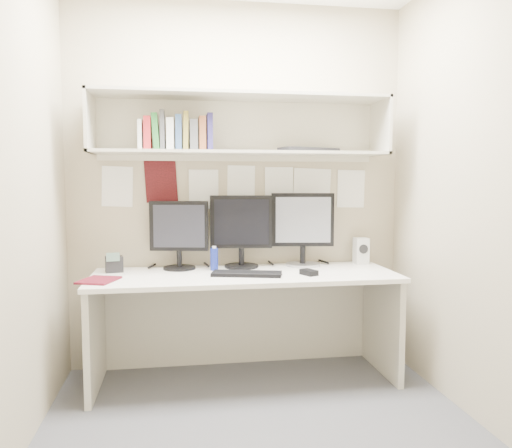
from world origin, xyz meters
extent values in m
cube|color=#4A4A4F|center=(0.00, 0.00, 0.00)|extent=(2.40, 2.00, 0.01)
cube|color=tan|center=(0.00, 1.00, 1.30)|extent=(2.40, 0.02, 2.60)
cube|color=tan|center=(0.00, -1.00, 1.30)|extent=(2.40, 0.02, 2.60)
cube|color=tan|center=(-1.20, 0.00, 1.30)|extent=(0.02, 2.00, 2.60)
cube|color=tan|center=(1.20, 0.00, 1.30)|extent=(0.02, 2.00, 2.60)
cube|color=white|center=(0.00, 0.64, 0.71)|extent=(2.00, 0.70, 0.03)
cube|color=beige|center=(0.00, 0.97, 0.35)|extent=(1.96, 0.02, 0.70)
cube|color=beige|center=(0.00, 0.81, 1.53)|extent=(2.00, 0.38, 0.02)
cube|color=beige|center=(0.00, 0.81, 1.91)|extent=(2.00, 0.38, 0.02)
cube|color=beige|center=(0.00, 0.99, 1.72)|extent=(2.00, 0.02, 0.40)
cube|color=beige|center=(-0.99, 0.81, 1.72)|extent=(0.02, 0.38, 0.40)
cube|color=beige|center=(0.99, 0.81, 1.72)|extent=(0.02, 0.38, 0.40)
cylinder|color=black|center=(-0.43, 0.86, 0.74)|extent=(0.22, 0.22, 0.02)
cylinder|color=black|center=(-0.43, 0.86, 0.80)|extent=(0.04, 0.04, 0.11)
cube|color=black|center=(-0.43, 0.87, 1.03)|extent=(0.40, 0.11, 0.34)
cube|color=black|center=(-0.43, 0.85, 1.03)|extent=(0.35, 0.07, 0.29)
cylinder|color=black|center=(0.00, 0.86, 0.74)|extent=(0.24, 0.24, 0.02)
cylinder|color=black|center=(0.00, 0.86, 0.81)|extent=(0.04, 0.04, 0.12)
cube|color=black|center=(0.00, 0.87, 1.05)|extent=(0.44, 0.09, 0.37)
cube|color=black|center=(0.00, 0.85, 1.05)|extent=(0.38, 0.05, 0.32)
cylinder|color=#A5A5AA|center=(0.45, 0.86, 0.74)|extent=(0.25, 0.25, 0.02)
cylinder|color=black|center=(0.45, 0.86, 0.81)|extent=(0.04, 0.04, 0.12)
cube|color=black|center=(0.45, 0.87, 1.06)|extent=(0.45, 0.10, 0.38)
cube|color=#A1A1A5|center=(0.45, 0.85, 1.06)|extent=(0.39, 0.06, 0.33)
cube|color=black|center=(0.00, 0.56, 0.74)|extent=(0.47, 0.27, 0.02)
cube|color=black|center=(0.40, 0.51, 0.75)|extent=(0.11, 0.13, 0.03)
cube|color=silver|center=(0.90, 0.88, 0.83)|extent=(0.10, 0.10, 0.19)
cylinder|color=black|center=(0.90, 0.83, 0.84)|extent=(0.07, 0.01, 0.07)
cylinder|color=navy|center=(-0.19, 0.78, 0.81)|extent=(0.05, 0.05, 0.15)
cylinder|color=white|center=(-0.19, 0.78, 0.89)|extent=(0.03, 0.03, 0.02)
cube|color=#570E1B|center=(-0.92, 0.51, 0.74)|extent=(0.26, 0.29, 0.01)
cube|color=black|center=(-0.86, 0.82, 0.78)|extent=(0.13, 0.11, 0.10)
cube|color=#4C6659|center=(-0.86, 0.77, 0.84)|extent=(0.09, 0.02, 0.06)
cube|color=silver|center=(-0.67, 0.81, 1.64)|extent=(0.03, 0.16, 0.20)
cube|color=#B22025|center=(-0.63, 0.81, 1.65)|extent=(0.05, 0.16, 0.22)
cube|color=#246C2A|center=(-0.57, 0.81, 1.66)|extent=(0.04, 0.16, 0.24)
cube|color=#414145|center=(-0.53, 0.81, 1.67)|extent=(0.03, 0.16, 0.26)
cube|color=silver|center=(-0.48, 0.81, 1.65)|extent=(0.05, 0.16, 0.21)
cube|color=navy|center=(-0.42, 0.81, 1.66)|extent=(0.04, 0.16, 0.23)
cube|color=olive|center=(-0.38, 0.81, 1.67)|extent=(0.03, 0.16, 0.25)
cube|color=#464649|center=(-0.32, 0.81, 1.64)|extent=(0.05, 0.16, 0.20)
cube|color=brown|center=(-0.27, 0.81, 1.65)|extent=(0.04, 0.16, 0.23)
cube|color=navy|center=(-0.22, 0.81, 1.66)|extent=(0.03, 0.16, 0.25)
cube|color=black|center=(0.48, 0.83, 1.56)|extent=(0.46, 0.30, 0.03)
camera|label=1|loc=(-0.44, -2.59, 1.34)|focal=35.00mm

